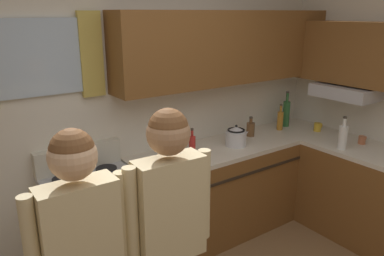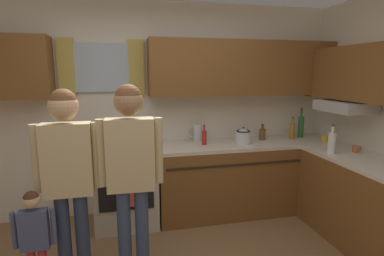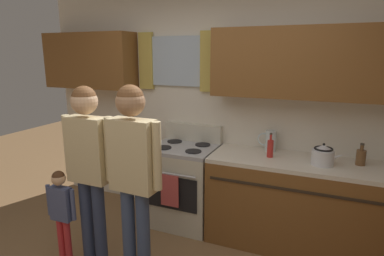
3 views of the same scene
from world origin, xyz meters
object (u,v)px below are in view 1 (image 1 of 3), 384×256
object	(u,v)px
bottle_sauce_red	(192,145)
adult_holding_child	(82,249)
bottle_squat_brown	(251,129)
water_pitcher	(176,138)
adult_in_plaid	(170,219)
stovetop_kettle	(236,136)
bottle_milk_white	(343,137)
bottle_wine_green	(286,113)
mug_mustard_yellow	(318,127)
bottle_oil_amber	(280,120)
stove_oven	(96,229)
cup_terracotta	(362,140)

from	to	relation	value
bottle_sauce_red	adult_holding_child	xyz separation A→B (m)	(-1.37, -1.01, 0.04)
bottle_squat_brown	water_pitcher	size ratio (longest dim) A/B	0.93
adult_in_plaid	stovetop_kettle	bearing A→B (deg)	36.19
bottle_milk_white	adult_holding_child	world-z (taller)	adult_holding_child
bottle_wine_green	bottle_sauce_red	xyz separation A→B (m)	(-1.38, -0.12, -0.06)
bottle_milk_white	mug_mustard_yellow	bearing A→B (deg)	59.64
bottle_oil_amber	stovetop_kettle	world-z (taller)	bottle_oil_amber
stove_oven	adult_in_plaid	distance (m)	1.21
adult_in_plaid	stove_oven	bearing A→B (deg)	92.31
bottle_oil_amber	mug_mustard_yellow	size ratio (longest dim) A/B	2.38
bottle_squat_brown	adult_holding_child	distance (m)	2.44
bottle_oil_amber	cup_terracotta	size ratio (longest dim) A/B	2.63
adult_in_plaid	adult_holding_child	bearing A→B (deg)	175.32
cup_terracotta	water_pitcher	world-z (taller)	water_pitcher
adult_in_plaid	bottle_sauce_red	bearing A→B (deg)	49.61
mug_mustard_yellow	adult_in_plaid	world-z (taller)	adult_in_plaid
bottle_squat_brown	adult_holding_child	world-z (taller)	adult_holding_child
bottle_milk_white	bottle_sauce_red	bearing A→B (deg)	150.81
adult_in_plaid	water_pitcher	bearing A→B (deg)	55.75
stove_oven	bottle_squat_brown	xyz separation A→B (m)	(1.74, 0.09, 0.51)
bottle_milk_white	mug_mustard_yellow	distance (m)	0.57
stove_oven	mug_mustard_yellow	distance (m)	2.51
bottle_sauce_red	bottle_wine_green	bearing A→B (deg)	5.13
bottle_wine_green	water_pitcher	bearing A→B (deg)	176.67
mug_mustard_yellow	stovetop_kettle	distance (m)	1.04
bottle_sauce_red	adult_in_plaid	size ratio (longest dim) A/B	0.15
bottle_oil_amber	adult_holding_child	distance (m)	2.81
cup_terracotta	stovetop_kettle	size ratio (longest dim) A/B	0.40
bottle_squat_brown	mug_mustard_yellow	world-z (taller)	bottle_squat_brown
bottle_oil_amber	bottle_wine_green	distance (m)	0.17
bottle_squat_brown	stovetop_kettle	size ratio (longest dim) A/B	0.75
bottle_oil_amber	bottle_wine_green	size ratio (longest dim) A/B	0.73
stovetop_kettle	adult_holding_child	bearing A→B (deg)	-152.42
stove_oven	adult_in_plaid	xyz separation A→B (m)	(0.04, -1.06, 0.59)
stovetop_kettle	adult_in_plaid	bearing A→B (deg)	-143.81
cup_terracotta	bottle_squat_brown	bearing A→B (deg)	131.58
bottle_sauce_red	cup_terracotta	size ratio (longest dim) A/B	2.26
stove_oven	bottle_milk_white	bearing A→B (deg)	-17.71
stove_oven	bottle_milk_white	xyz separation A→B (m)	(2.17, -0.69, 0.55)
cup_terracotta	water_pitcher	xyz separation A→B (m)	(-1.56, 0.92, 0.07)
bottle_milk_white	stovetop_kettle	size ratio (longest dim) A/B	1.14
bottle_wine_green	adult_holding_child	distance (m)	2.98
stove_oven	bottle_wine_green	xyz separation A→B (m)	(2.31, 0.12, 0.58)
stove_oven	cup_terracotta	bearing A→B (deg)	-16.35
mug_mustard_yellow	water_pitcher	distance (m)	1.61
bottle_squat_brown	bottle_wine_green	xyz separation A→B (m)	(0.57, 0.03, 0.07)
cup_terracotta	adult_holding_child	world-z (taller)	adult_holding_child
stove_oven	adult_in_plaid	size ratio (longest dim) A/B	0.66
bottle_squat_brown	bottle_wine_green	bearing A→B (deg)	3.16
bottle_wine_green	bottle_oil_amber	bearing A→B (deg)	-160.20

